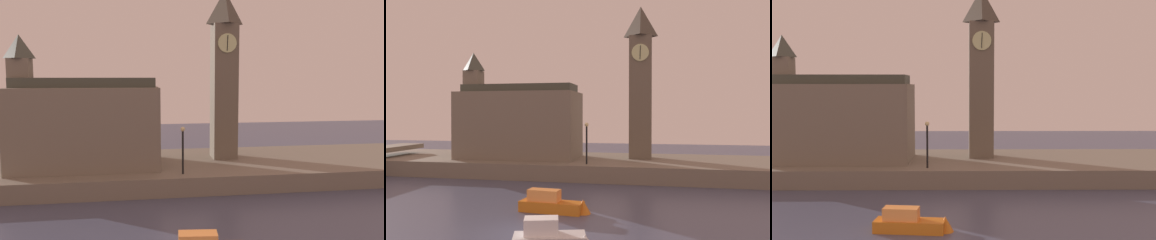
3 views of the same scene
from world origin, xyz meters
The scene contains 7 objects.
ground_plane centered at (0.00, 0.00, 0.00)m, with size 120.00×120.00×0.00m, color #474C66.
far_embankment centered at (0.00, 20.00, 0.75)m, with size 70.00×12.00×1.50m, color slate.
clock_tower centered at (5.06, 21.06, 9.51)m, with size 2.45×2.49×15.50m.
parliament_hall centered at (-7.53, 19.19, 5.23)m, with size 12.15×6.31×11.06m.
streetlamp centered at (0.46, 15.38, 3.86)m, with size 0.36×0.36×3.76m.
boat_ferry_white centered at (2.20, -2.23, 0.48)m, with size 4.03×2.08×1.43m.
boat_patrol_orange centered at (0.61, 4.08, 0.48)m, with size 4.60×1.64×1.50m.
Camera 2 is at (6.48, -18.53, 6.02)m, focal length 35.76 mm.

